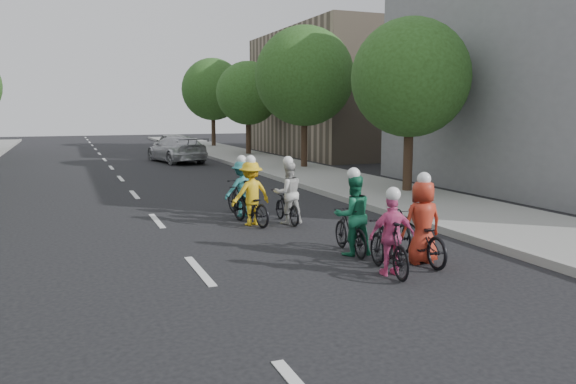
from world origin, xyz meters
TOP-DOWN VIEW (x-y plane):
  - ground at (0.00, 0.00)m, footprint 120.00×120.00m
  - sidewalk_right at (8.00, 10.00)m, footprint 4.00×80.00m
  - curb_right at (6.05, 10.00)m, footprint 0.18×80.00m
  - bldg_se at (16.00, 24.00)m, footprint 10.00×14.00m
  - tree_r_0 at (8.80, 6.60)m, footprint 4.00×4.00m
  - tree_r_1 at (8.80, 15.60)m, footprint 4.80×4.80m
  - tree_r_2 at (8.80, 24.60)m, footprint 4.00×4.00m
  - tree_r_3 at (8.80, 33.60)m, footprint 4.80×4.80m
  - cyclist_0 at (4.04, -0.99)m, footprint 0.81×1.88m
  - cyclist_1 at (3.09, 3.47)m, footprint 0.78×1.61m
  - cyclist_2 at (3.09, -1.45)m, footprint 0.87×1.67m
  - cyclist_3 at (2.15, 3.62)m, footprint 1.15×1.88m
  - cyclist_4 at (3.12, 0.04)m, footprint 0.83×1.59m
  - cyclist_5 at (2.30, 4.88)m, footprint 1.07×1.74m
  - follow_car_lead at (3.67, 21.78)m, footprint 2.98×5.38m
  - follow_car_trail at (4.26, 26.45)m, footprint 2.15×4.53m

SIDE VIEW (x-z plane):
  - ground at x=0.00m, z-range 0.00..0.00m
  - sidewalk_right at x=8.00m, z-range 0.00..0.15m
  - curb_right at x=6.05m, z-range 0.00..0.18m
  - cyclist_2 at x=3.09m, z-range -0.20..1.37m
  - cyclist_0 at x=4.04m, z-range -0.27..1.48m
  - cyclist_1 at x=3.09m, z-range -0.25..1.49m
  - cyclist_3 at x=2.15m, z-range -0.24..1.54m
  - cyclist_5 at x=2.30m, z-range -0.19..1.49m
  - cyclist_4 at x=3.12m, z-range -0.22..1.55m
  - follow_car_lead at x=3.67m, z-range 0.00..1.47m
  - follow_car_trail at x=4.26m, z-range 0.00..1.50m
  - tree_r_0 at x=8.80m, z-range 0.98..6.95m
  - tree_r_2 at x=8.80m, z-range 0.98..6.95m
  - bldg_se at x=16.00m, z-range 0.00..8.00m
  - tree_r_1 at x=8.80m, z-range 1.05..7.98m
  - tree_r_3 at x=8.80m, z-range 1.05..7.98m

